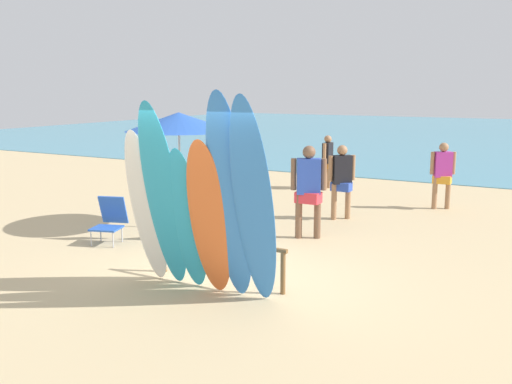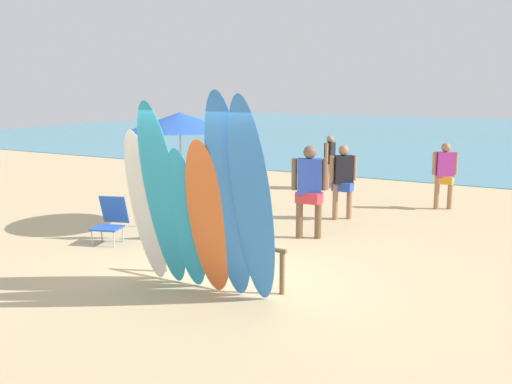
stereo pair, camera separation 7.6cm
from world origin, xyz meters
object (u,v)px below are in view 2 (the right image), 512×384
Objects in this scene: beachgoer_midbeach at (445,171)px; beach_chair_blue at (111,218)px; surfboard_white_0 at (146,207)px; surfboard_teal_1 at (163,197)px; beach_chair_red at (186,219)px; beachgoer_photographing at (330,158)px; surfboard_blue_4 at (229,199)px; surfboard_teal_2 at (187,220)px; beachgoer_by_water at (309,185)px; surfboard_orange_3 at (208,219)px; surfboard_blue_5 at (252,204)px; surfboard_rack at (219,250)px; beach_umbrella at (180,122)px; beachgoer_near_rack at (343,177)px.

beachgoer_midbeach is 1.85× the size of beach_chair_blue.
surfboard_teal_1 is (0.36, -0.08, 0.20)m from surfboard_white_0.
beach_chair_red is (-0.89, 2.12, -0.70)m from surfboard_white_0.
surfboard_white_0 is at bearing -52.92° from beach_chair_blue.
surfboard_blue_4 is at bearing -167.30° from beachgoer_photographing.
surfboard_teal_2 is 3.44m from beachgoer_by_water.
surfboard_orange_3 reaches higher than surfboard_teal_2.
surfboard_teal_2 is at bearing 166.34° from surfboard_orange_3.
beachgoer_photographing is at bearing 101.57° from surfboard_blue_5.
surfboard_teal_1 is 1.05m from surfboard_blue_4.
surfboard_white_0 is 1.44m from surfboard_blue_4.
surfboard_white_0 is 1.80m from surfboard_blue_5.
surfboard_blue_4 is at bearing -10.08° from surfboard_orange_3.
surfboard_blue_4 is (1.41, -0.06, 0.26)m from surfboard_white_0.
beachgoer_by_water reaches higher than surfboard_rack.
surfboard_white_0 is at bearing -176.31° from beachgoer_photographing.
surfboard_blue_4 is 4.31m from beach_umbrella.
beachgoer_by_water is 1.13× the size of beachgoer_midbeach.
surfboard_teal_2 is at bearing -135.02° from beachgoer_midbeach.
beachgoer_by_water is at bearing 14.57° from beach_chair_red.
beachgoer_midbeach reaches higher than surfboard_rack.
surfboard_teal_2 is 3.18m from beach_chair_blue.
beachgoer_by_water is at bearing -132.16° from beachgoer_near_rack.
beachgoer_by_water reaches higher than beach_chair_red.
beachgoer_photographing is at bearing 73.48° from beachgoer_near_rack.
surfboard_teal_1 is 1.22× the size of surfboard_orange_3.
surfboard_teal_1 is at bearing -137.14° from beachgoer_midbeach.
surfboard_white_0 is 0.99× the size of beach_umbrella.
surfboard_blue_5 is 1.76× the size of beachgoer_near_rack.
beach_umbrella is (-4.21, -4.45, 1.24)m from beachgoer_midbeach.
beachgoer_midbeach is (2.62, 7.39, -0.23)m from surfboard_white_0.
beachgoer_by_water is 1.09× the size of beachgoer_near_rack.
beach_chair_red is at bearing 177.46° from beachgoer_photographing.
surfboard_rack is at bearing 47.01° from surfboard_teal_1.
surfboard_teal_1 is 1.31× the size of surfboard_teal_2.
surfboard_white_0 is 2.64m from beach_chair_blue.
surfboard_blue_4 is 3.25× the size of beach_chair_red.
beachgoer_photographing is (-1.69, 5.19, -0.14)m from beachgoer_by_water.
surfboard_orange_3 is at bearing -131.44° from beachgoer_near_rack.
beach_chair_blue is (-2.08, 1.47, -0.69)m from surfboard_white_0.
beach_chair_blue is at bearing -172.16° from beach_chair_red.
surfboard_blue_4 reaches higher than beach_chair_red.
surfboard_orange_3 reaches higher than beachgoer_photographing.
surfboard_white_0 is 2.41m from beach_chair_red.
beach_chair_red is (-1.84, -3.13, -0.50)m from beachgoer_near_rack.
beachgoer_photographing is (-1.80, 8.68, -0.22)m from surfboard_orange_3.
surfboard_orange_3 is at bearing -48.26° from beach_umbrella.
beachgoer_photographing is at bearing 93.21° from surfboard_white_0.
surfboard_teal_1 reaches higher than beach_umbrella.
surfboard_blue_5 is 1.62× the size of beachgoer_by_water.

